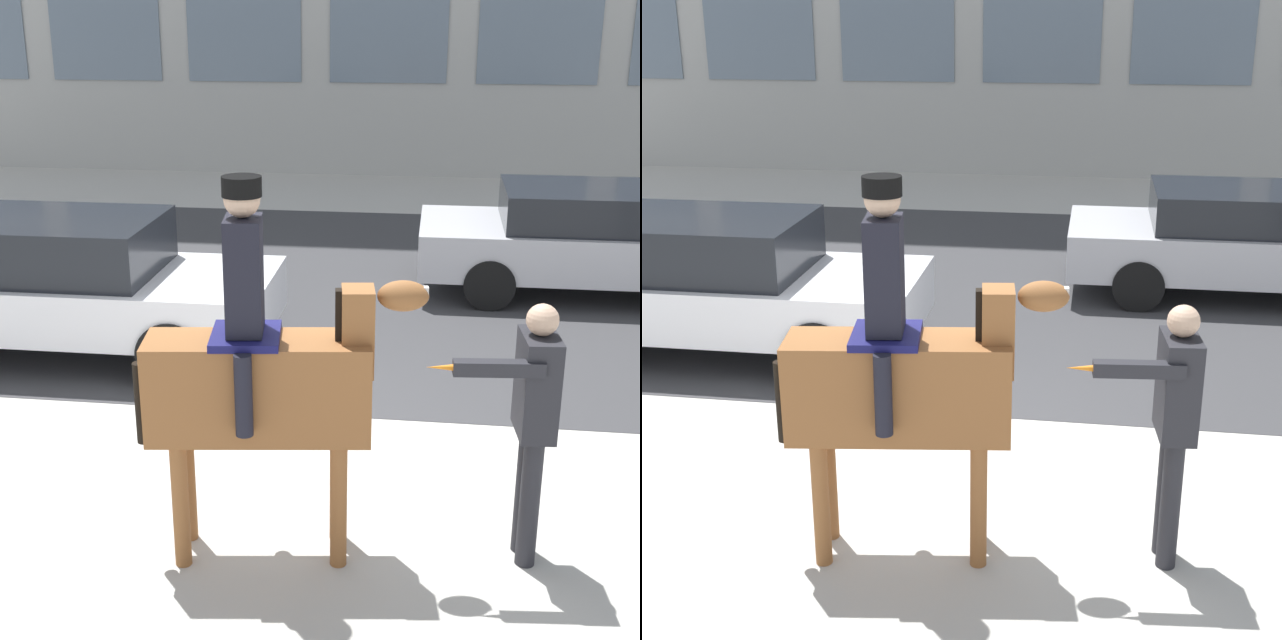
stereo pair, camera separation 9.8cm
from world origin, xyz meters
The scene contains 6 objects.
ground_plane centered at (0.00, 0.00, 0.00)m, with size 80.00×80.00×0.00m, color #B2AFA8.
road_surface centered at (0.00, 4.75, 0.00)m, with size 24.60×8.50×0.01m.
mounted_horse_lead centered at (0.12, -1.64, 1.28)m, with size 1.85×0.65×2.54m.
pedestrian_bystander centered at (1.81, -1.49, 1.05)m, with size 0.82×0.48×1.78m.
street_car_near_lane centered at (-2.69, 1.76, 0.76)m, with size 4.37×1.84×1.45m.
street_car_far_lane centered at (3.22, 4.64, 0.72)m, with size 4.58×1.95×1.36m.
Camera 1 is at (1.16, -6.73, 3.47)m, focal length 50.00 mm.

